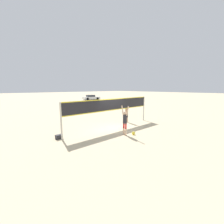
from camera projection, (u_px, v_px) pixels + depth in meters
ground_plane at (112, 128)px, 12.55m from camera, size 200.00×200.00×0.00m
volleyball_net at (112, 107)px, 12.27m from camera, size 8.82×0.11×2.43m
player_spiker at (125, 120)px, 10.48m from camera, size 0.28×0.70×2.08m
player_blocker at (127, 110)px, 14.45m from camera, size 0.28×0.72×2.23m
volleyball at (133, 133)px, 10.69m from camera, size 0.23×0.23×0.23m
gear_bag at (59, 137)px, 9.81m from camera, size 0.43×0.28×0.28m
parked_car_near at (91, 97)px, 41.79m from camera, size 4.98×2.56×1.33m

